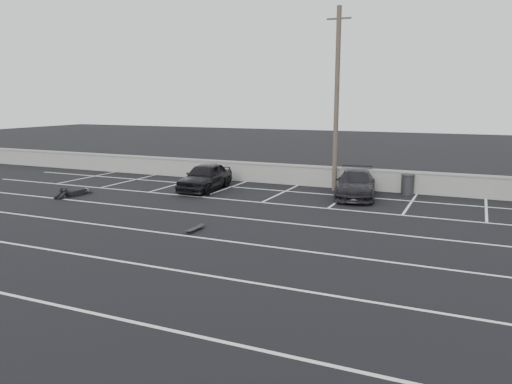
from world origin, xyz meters
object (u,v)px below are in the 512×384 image
at_px(utility_pole, 337,100).
at_px(person, 78,190).
at_px(car_left, 205,177).
at_px(trash_bin, 408,184).
at_px(car_right, 355,184).
at_px(skateboard, 195,229).

distance_m(utility_pole, person, 13.06).
distance_m(car_left, trash_bin, 9.76).
height_order(car_right, skateboard, car_right).
distance_m(trash_bin, person, 15.60).
distance_m(person, skateboard, 9.15).
relative_size(car_right, skateboard, 5.00).
xyz_separation_m(car_left, car_right, (7.21, 1.29, -0.05)).
bearing_deg(person, trash_bin, 25.17).
relative_size(car_left, skateboard, 4.60).
xyz_separation_m(trash_bin, person, (-14.25, -6.35, -0.25)).
height_order(car_left, skateboard, car_left).
height_order(utility_pole, trash_bin, utility_pole).
distance_m(car_right, person, 13.04).
bearing_deg(skateboard, utility_pole, 77.38).
xyz_separation_m(car_left, trash_bin, (9.34, 2.83, -0.18)).
height_order(car_left, car_right, car_left).
relative_size(car_left, trash_bin, 4.05).
distance_m(car_left, skateboard, 7.85).
bearing_deg(car_right, trash_bin, 24.97).
bearing_deg(trash_bin, car_right, -144.01).
xyz_separation_m(person, skateboard, (8.47, -3.45, -0.17)).
bearing_deg(trash_bin, person, -155.96).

